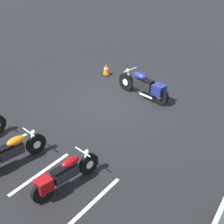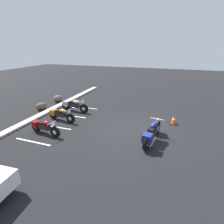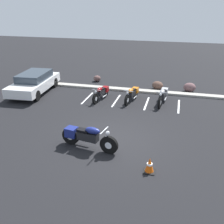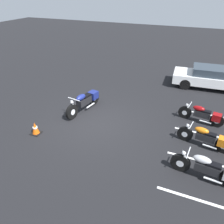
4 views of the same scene
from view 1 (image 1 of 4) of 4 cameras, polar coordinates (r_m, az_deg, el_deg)
The scene contains 7 objects.
ground at distance 12.13m, azimuth 0.06°, elevation 2.14°, with size 60.00×60.00×0.00m, color black.
motorcycle_navy_featured at distance 12.18m, azimuth 6.03°, elevation 4.80°, with size 2.46×0.84×0.97m.
parked_bike_0 at distance 7.93m, azimuth -8.93°, elevation -11.28°, with size 0.66×2.03×0.80m.
parked_bike_1 at distance 8.98m, azimuth -18.32°, elevation -7.07°, with size 0.69×2.07×0.82m.
traffic_cone at distance 14.39m, azimuth -1.09°, elevation 7.78°, with size 0.40×0.40×0.55m.
stall_line_0 at distance 7.76m, azimuth -3.60°, elevation -16.28°, with size 0.10×2.10×0.00m, color white.
stall_line_1 at distance 8.75m, azimuth -12.96°, elevation -10.86°, with size 0.10×2.10×0.00m, color white.
Camera 1 is at (-6.39, 8.69, 5.54)m, focal length 50.00 mm.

